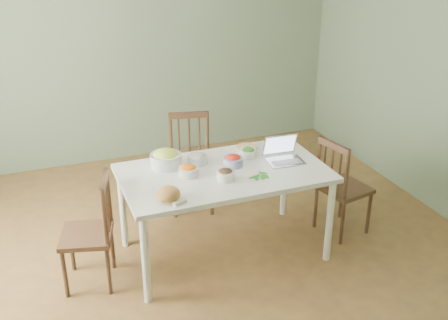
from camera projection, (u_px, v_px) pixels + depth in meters
name	position (u px, v px, depth m)	size (l,w,h in m)	color
floor	(204.00, 264.00, 4.72)	(5.00, 5.00, 0.00)	brown
wall_back	(130.00, 47.00, 6.28)	(5.00, 0.00, 2.70)	gray
dining_table	(224.00, 213.00, 4.72)	(1.72, 0.97, 0.80)	white
chair_far	(191.00, 164.00, 5.43)	(0.43, 0.41, 0.97)	#372111
chair_left	(86.00, 233.00, 4.31)	(0.41, 0.39, 0.94)	#372111
chair_right	(344.00, 186.00, 5.04)	(0.42, 0.40, 0.94)	#372111
bread_boule	(168.00, 194.00, 4.05)	(0.18, 0.18, 0.12)	#A2743D
butter_stick	(180.00, 203.00, 4.03)	(0.11, 0.03, 0.03)	#F7ECCB
bowl_squash	(166.00, 158.00, 4.61)	(0.26, 0.26, 0.15)	#E4E446
bowl_carrot	(189.00, 170.00, 4.46)	(0.16, 0.16, 0.09)	#FF6F00
bowl_onion	(197.00, 158.00, 4.67)	(0.17, 0.17, 0.09)	silver
bowl_mushroom	(226.00, 174.00, 4.39)	(0.14, 0.14, 0.09)	#432A1C
bowl_redpep	(233.00, 161.00, 4.63)	(0.17, 0.17, 0.10)	red
bowl_broccoli	(248.00, 152.00, 4.80)	(0.14, 0.14, 0.09)	#256415
flatbread	(247.00, 147.00, 4.99)	(0.20, 0.20, 0.02)	tan
basil_bunch	(258.00, 176.00, 4.45)	(0.19, 0.19, 0.02)	#228223
laptop	(286.00, 151.00, 4.67)	(0.31, 0.27, 0.21)	#BCBCC2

